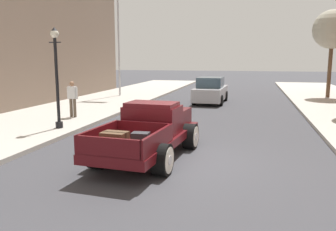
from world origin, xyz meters
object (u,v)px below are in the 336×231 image
street_lamp_near (56,70)px  hotrod_truck_maroon (151,130)px  flagpole (121,16)px  car_background_silver (211,91)px  street_tree_third (333,30)px  pedestrian_sidewalk_left (72,97)px

street_lamp_near → hotrod_truck_maroon: bearing=-27.6°
flagpole → street_lamp_near: bearing=-80.8°
car_background_silver → flagpole: 8.43m
street_tree_third → street_lamp_near: bearing=-131.2°
hotrod_truck_maroon → street_lamp_near: size_ratio=1.31×
car_background_silver → street_lamp_near: bearing=-114.7°
car_background_silver → street_tree_third: size_ratio=0.73×
street_tree_third → pedestrian_sidewalk_left: bearing=-138.0°
street_tree_third → car_background_silver: bearing=-152.6°
pedestrian_sidewalk_left → flagpole: 10.55m
hotrod_truck_maroon → street_lamp_near: (-4.46, 2.33, 1.63)m
hotrod_truck_maroon → pedestrian_sidewalk_left: size_ratio=3.05×
pedestrian_sidewalk_left → street_tree_third: (13.20, 11.87, 3.68)m
hotrod_truck_maroon → street_tree_third: 18.87m
car_background_silver → pedestrian_sidewalk_left: pedestrian_sidewalk_left is taller
car_background_silver → street_tree_third: 9.62m
car_background_silver → street_lamp_near: size_ratio=1.13×
car_background_silver → street_lamp_near: street_lamp_near is taller
flagpole → pedestrian_sidewalk_left: bearing=-82.8°
pedestrian_sidewalk_left → flagpole: size_ratio=0.18×
pedestrian_sidewalk_left → street_lamp_near: size_ratio=0.43×
hotrod_truck_maroon → pedestrian_sidewalk_left: 7.03m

